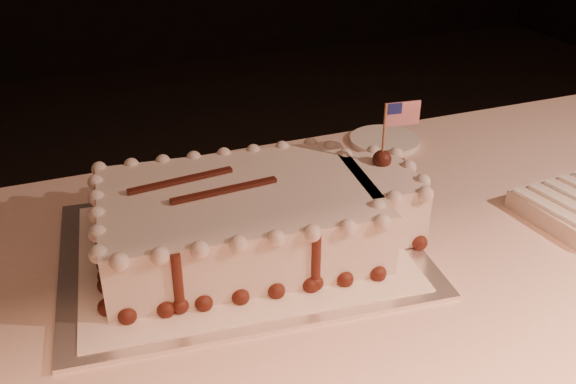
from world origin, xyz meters
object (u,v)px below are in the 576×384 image
object	(u,v)px
banquet_table	(436,380)
side_plate	(385,141)
cake_board	(240,248)
sheet_cake	(257,216)

from	to	relation	value
banquet_table	side_plate	xyz separation A→B (m)	(0.03, 0.32, 0.38)
cake_board	sheet_cake	distance (m)	0.06
sheet_cake	cake_board	bearing A→B (deg)	174.47
sheet_cake	side_plate	distance (m)	0.47
cake_board	banquet_table	bearing A→B (deg)	-0.33
banquet_table	cake_board	distance (m)	0.54
side_plate	sheet_cake	bearing A→B (deg)	-143.75
cake_board	side_plate	size ratio (longest dim) A/B	3.69
sheet_cake	side_plate	bearing A→B (deg)	36.25
cake_board	sheet_cake	bearing A→B (deg)	0.49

